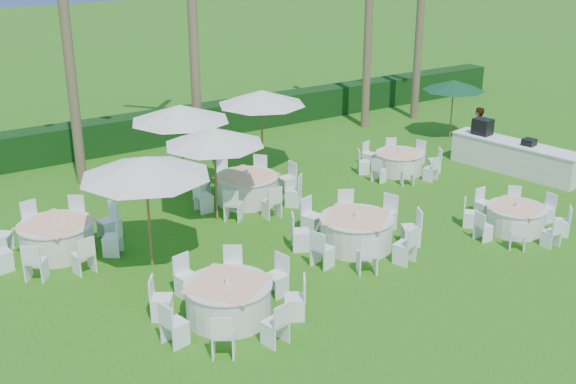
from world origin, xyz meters
name	(u,v)px	position (x,y,z in m)	size (l,w,h in m)	color
ground	(345,266)	(0.00, 0.00, 0.00)	(120.00, 120.00, 0.00)	#236110
hedge	(152,129)	(0.00, 12.00, 0.60)	(34.00, 1.00, 1.20)	black
banquet_table_a	(228,300)	(-3.53, -0.59, 0.43)	(3.28, 3.28, 0.99)	silver
banquet_table_b	(356,231)	(0.92, 0.75, 0.44)	(3.31, 3.31, 1.01)	silver
banquet_table_c	(516,218)	(5.21, -0.76, 0.37)	(2.77, 2.77, 0.86)	silver
banquet_table_d	(57,237)	(-5.69, 4.53, 0.44)	(3.31, 3.31, 0.99)	silver
banquet_table_e	(247,188)	(0.11, 5.02, 0.44)	(3.30, 3.30, 1.00)	silver
banquet_table_f	(399,162)	(5.69, 4.58, 0.37)	(2.76, 2.76, 0.86)	silver
umbrella_a	(145,167)	(-3.96, 2.55, 2.58)	(3.13, 3.13, 2.83)	brown
umbrella_b	(214,136)	(-1.29, 4.26, 2.46)	(2.79, 2.79, 2.69)	brown
umbrella_c	(180,113)	(-1.17, 6.71, 2.55)	(3.01, 3.01, 2.80)	brown
umbrella_d	(262,97)	(1.95, 7.21, 2.51)	(2.91, 2.91, 2.75)	brown
umbrella_green	(454,85)	(10.02, 6.62, 2.06)	(2.34, 2.34, 2.26)	brown
buffet_table	(514,156)	(8.94, 2.59, 0.55)	(1.76, 4.53, 1.58)	silver
staff_person	(477,131)	(9.23, 4.57, 0.88)	(0.64, 0.42, 1.75)	gray
palm_b	(65,16)	(-3.53, 9.34, 5.25)	(4.41, 4.10, 9.57)	brown
palm_e	(421,5)	(10.82, 9.56, 4.70)	(4.12, 4.40, 8.49)	brown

